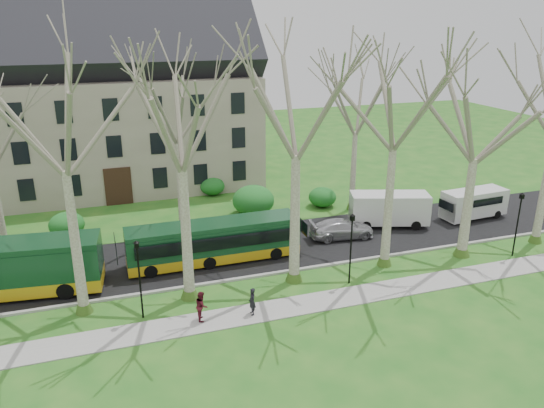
{
  "coord_description": "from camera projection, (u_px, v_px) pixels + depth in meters",
  "views": [
    {
      "loc": [
        -7.37,
        -26.19,
        14.88
      ],
      "look_at": [
        2.52,
        3.0,
        4.05
      ],
      "focal_mm": 35.0,
      "sensor_mm": 36.0,
      "label": 1
    }
  ],
  "objects": [
    {
      "name": "hedges",
      "position": [
        140.0,
        206.0,
        41.34
      ],
      "size": [
        30.6,
        8.6,
        2.0
      ],
      "color": "#1A5D25",
      "rests_on": "ground"
    },
    {
      "name": "bus_follow",
      "position": [
        214.0,
        241.0,
        33.79
      ],
      "size": [
        10.94,
        2.28,
        2.73
      ],
      "primitive_type": null,
      "rotation": [
        0.0,
        0.0,
        -0.0
      ],
      "color": "#113C1F",
      "rests_on": "road"
    },
    {
      "name": "pedestrian_b",
      "position": [
        202.0,
        306.0,
        27.34
      ],
      "size": [
        0.69,
        0.84,
        1.59
      ],
      "primitive_type": "imported",
      "rotation": [
        0.0,
        0.0,
        1.45
      ],
      "color": "#53121F",
      "rests_on": "sidewalk"
    },
    {
      "name": "tree_row_far",
      "position": [
        186.0,
        149.0,
        38.01
      ],
      "size": [
        33.0,
        7.0,
        12.0
      ],
      "color": "gray",
      "rests_on": "ground"
    },
    {
      "name": "van_a",
      "position": [
        389.0,
        210.0,
        39.7
      ],
      "size": [
        6.11,
        3.78,
        2.51
      ],
      "primitive_type": null,
      "rotation": [
        0.0,
        0.0,
        -0.32
      ],
      "color": "silver",
      "rests_on": "road"
    },
    {
      "name": "tree_row_verge",
      "position": [
        244.0,
        173.0,
        28.52
      ],
      "size": [
        49.0,
        7.0,
        14.0
      ],
      "color": "gray",
      "rests_on": "ground"
    },
    {
      "name": "curb",
      "position": [
        240.0,
        279.0,
        31.89
      ],
      "size": [
        80.0,
        0.25,
        0.14
      ],
      "primitive_type": "cube",
      "color": "#A5A39E",
      "rests_on": "ground"
    },
    {
      "name": "sidewalk",
      "position": [
        260.0,
        312.0,
        28.33
      ],
      "size": [
        70.0,
        2.0,
        0.06
      ],
      "primitive_type": "cube",
      "color": "gray",
      "rests_on": "ground"
    },
    {
      "name": "road",
      "position": [
        225.0,
        253.0,
        35.48
      ],
      "size": [
        80.0,
        8.0,
        0.06
      ],
      "primitive_type": "cube",
      "color": "black",
      "rests_on": "ground"
    },
    {
      "name": "lamp_row",
      "position": [
        252.0,
        258.0,
        28.83
      ],
      "size": [
        36.22,
        0.22,
        4.3
      ],
      "color": "black",
      "rests_on": "ground"
    },
    {
      "name": "ground",
      "position": [
        247.0,
        291.0,
        30.57
      ],
      "size": [
        120.0,
        120.0,
        0.0
      ],
      "primitive_type": "plane",
      "color": "#1E5F1B",
      "rests_on": "ground"
    },
    {
      "name": "sedan",
      "position": [
        342.0,
        229.0,
        37.67
      ],
      "size": [
        4.79,
        2.34,
        1.34
      ],
      "primitive_type": "imported",
      "rotation": [
        0.0,
        0.0,
        1.47
      ],
      "color": "#ADADB2",
      "rests_on": "road"
    },
    {
      "name": "pedestrian_a",
      "position": [
        252.0,
        301.0,
        27.85
      ],
      "size": [
        0.37,
        0.55,
        1.5
      ],
      "primitive_type": "imported",
      "rotation": [
        0.0,
        0.0,
        -1.59
      ],
      "color": "black",
      "rests_on": "sidewalk"
    },
    {
      "name": "building",
      "position": [
        107.0,
        99.0,
        47.53
      ],
      "size": [
        26.5,
        12.2,
        16.0
      ],
      "color": "gray",
      "rests_on": "ground"
    },
    {
      "name": "van_b",
      "position": [
        474.0,
        204.0,
        41.26
      ],
      "size": [
        5.28,
        2.24,
        2.25
      ],
      "primitive_type": null,
      "rotation": [
        0.0,
        0.0,
        0.07
      ],
      "color": "silver",
      "rests_on": "road"
    }
  ]
}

